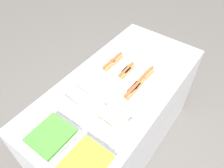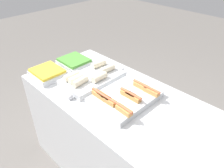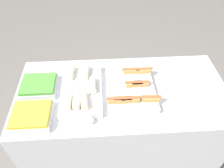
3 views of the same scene
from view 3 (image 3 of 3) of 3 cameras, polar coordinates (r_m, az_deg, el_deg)
name	(u,v)px [view 3 (image 3 of 3)]	position (r m, az deg, el deg)	size (l,w,h in m)	color
ground_plane	(120,148)	(2.52, 2.01, -16.43)	(12.00, 12.00, 0.00)	slate
counter	(121,124)	(2.12, 2.32, -10.39)	(1.71, 0.82, 0.93)	silver
tray_hotdogs	(131,88)	(1.74, 4.99, -1.02)	(0.40, 0.51, 0.10)	silver
tray_wraps	(81,90)	(1.73, -8.01, -1.50)	(0.32, 0.53, 0.10)	silver
tray_side_front	(31,116)	(1.65, -20.31, -7.90)	(0.28, 0.25, 0.07)	silver
tray_side_back	(39,86)	(1.84, -18.58, -0.53)	(0.28, 0.25, 0.07)	silver
serving_spoon_near	(89,121)	(1.55, -5.98, -9.65)	(0.23, 0.05, 0.05)	silver
serving_spoon_far	(89,66)	(1.96, -5.98, 4.67)	(0.21, 0.05, 0.05)	silver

